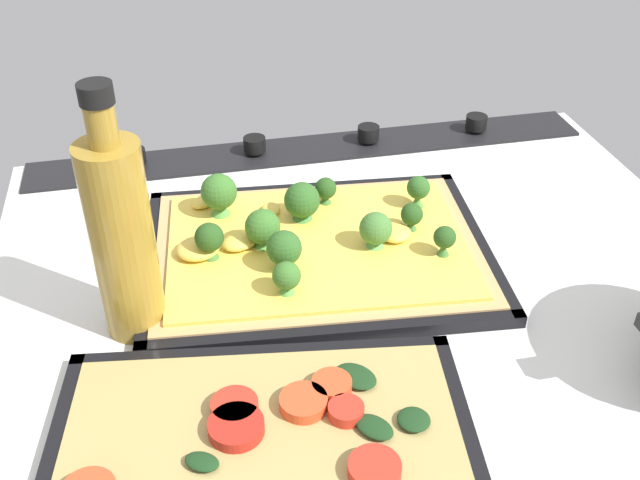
# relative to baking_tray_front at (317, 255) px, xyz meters

# --- Properties ---
(ground_plane) EXTENTS (0.74, 0.69, 0.03)m
(ground_plane) POSITION_rel_baking_tray_front_xyz_m (-0.04, 0.08, -0.02)
(ground_plane) COLOR silver
(stove_control_panel) EXTENTS (0.71, 0.07, 0.03)m
(stove_control_panel) POSITION_rel_baking_tray_front_xyz_m (-0.04, -0.23, 0.00)
(stove_control_panel) COLOR black
(stove_control_panel) RESTS_ON ground_plane
(baking_tray_front) EXTENTS (0.37, 0.29, 0.01)m
(baking_tray_front) POSITION_rel_baking_tray_front_xyz_m (0.00, 0.00, 0.00)
(baking_tray_front) COLOR black
(baking_tray_front) RESTS_ON ground_plane
(broccoli_pizza) EXTENTS (0.35, 0.26, 0.06)m
(broccoli_pizza) POSITION_rel_baking_tray_front_xyz_m (0.01, -0.00, 0.02)
(broccoli_pizza) COLOR tan
(broccoli_pizza) RESTS_ON baking_tray_front
(baking_tray_back) EXTENTS (0.35, 0.28, 0.01)m
(baking_tray_back) POSITION_rel_baking_tray_front_xyz_m (0.09, 0.25, 0.00)
(baking_tray_back) COLOR black
(baking_tray_back) RESTS_ON ground_plane
(veggie_pizza_back) EXTENTS (0.32, 0.25, 0.02)m
(veggie_pizza_back) POSITION_rel_baking_tray_front_xyz_m (0.09, 0.25, 0.01)
(veggie_pizza_back) COLOR tan
(veggie_pizza_back) RESTS_ON baking_tray_back
(oil_bottle) EXTENTS (0.05, 0.05, 0.24)m
(oil_bottle) POSITION_rel_baking_tray_front_xyz_m (0.18, 0.07, 0.10)
(oil_bottle) COLOR olive
(oil_bottle) RESTS_ON ground_plane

